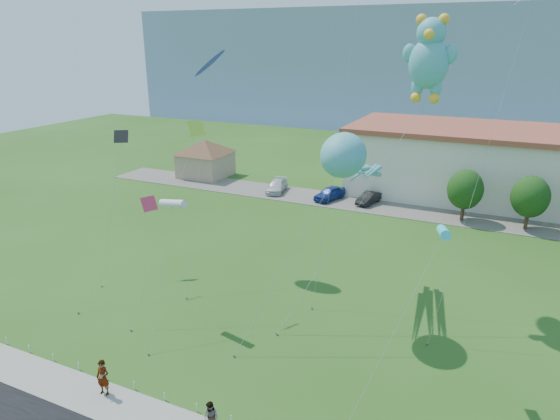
# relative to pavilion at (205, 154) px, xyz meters

# --- Properties ---
(ground) EXTENTS (160.00, 160.00, 0.00)m
(ground) POSITION_rel_pavilion_xyz_m (24.00, -38.00, -3.02)
(ground) COLOR #264B15
(ground) RESTS_ON ground
(parking_strip) EXTENTS (70.00, 6.00, 0.06)m
(parking_strip) POSITION_rel_pavilion_xyz_m (24.00, -3.00, -2.99)
(parking_strip) COLOR #59544C
(parking_strip) RESTS_ON ground
(hill_ridge) EXTENTS (160.00, 50.00, 25.00)m
(hill_ridge) POSITION_rel_pavilion_xyz_m (24.00, 82.00, 9.48)
(hill_ridge) COLOR #748FA0
(hill_ridge) RESTS_ON ground
(pavilion) EXTENTS (9.20, 9.20, 5.00)m
(pavilion) POSITION_rel_pavilion_xyz_m (0.00, 0.00, 0.00)
(pavilion) COLOR tan
(pavilion) RESTS_ON ground
(rope_fence) EXTENTS (26.05, 0.05, 0.50)m
(rope_fence) POSITION_rel_pavilion_xyz_m (24.00, -39.30, -2.77)
(rope_fence) COLOR white
(rope_fence) RESTS_ON ground
(tree_near) EXTENTS (3.60, 3.60, 5.47)m
(tree_near) POSITION_rel_pavilion_xyz_m (34.00, -4.00, 0.36)
(tree_near) COLOR #3F2B19
(tree_near) RESTS_ON ground
(tree_mid) EXTENTS (3.60, 3.60, 5.47)m
(tree_mid) POSITION_rel_pavilion_xyz_m (40.00, -4.00, 0.36)
(tree_mid) COLOR #3F2B19
(tree_mid) RESTS_ON ground
(pedestrian_left) EXTENTS (0.79, 0.57, 2.01)m
(pedestrian_left) POSITION_rel_pavilion_xyz_m (19.90, -40.31, -1.92)
(pedestrian_left) COLOR gray
(pedestrian_left) RESTS_ON sidewalk
(pedestrian_right) EXTENTS (0.81, 0.63, 1.65)m
(pedestrian_right) POSITION_rel_pavilion_xyz_m (26.47, -40.22, -2.10)
(pedestrian_right) COLOR gray
(pedestrian_right) RESTS_ON sidewalk
(parked_car_white) EXTENTS (2.86, 5.13, 1.40)m
(parked_car_white) POSITION_rel_pavilion_xyz_m (12.15, -2.80, -2.26)
(parked_car_white) COLOR silver
(parked_car_white) RESTS_ON parking_strip
(parked_car_blue) EXTENTS (3.05, 4.84, 1.53)m
(parked_car_blue) POSITION_rel_pavilion_xyz_m (19.16, -3.12, -2.20)
(parked_car_blue) COLOR navy
(parked_car_blue) RESTS_ON parking_strip
(parked_car_black) EXTENTS (2.21, 4.14, 1.30)m
(parked_car_black) POSITION_rel_pavilion_xyz_m (23.72, -2.69, -2.31)
(parked_car_black) COLOR black
(parked_car_black) RESTS_ON parking_strip
(octopus_kite) EXTENTS (5.38, 14.13, 12.52)m
(octopus_kite) POSITION_rel_pavilion_xyz_m (28.35, -26.06, 7.34)
(octopus_kite) COLOR teal
(octopus_kite) RESTS_ON ground
(teddy_bear_kite) EXTENTS (8.20, 9.76, 19.34)m
(teddy_bear_kite) POSITION_rel_pavilion_xyz_m (32.19, -22.72, 13.79)
(teddy_bear_kite) COLOR teal
(teddy_bear_kite) RESTS_ON ground
(small_kite_black) EXTENTS (1.99, 5.79, 11.02)m
(small_kite_black) POSITION_rel_pavilion_xyz_m (9.68, -26.55, 6.39)
(small_kite_black) COLOR black
(small_kite_black) RESTS_ON ground
(small_kite_cyan) EXTENTS (3.30, 7.09, 9.26)m
(small_kite_cyan) POSITION_rel_pavilion_xyz_m (35.10, -32.01, 5.72)
(small_kite_cyan) COLOR #31CDE0
(small_kite_cyan) RESTS_ON ground
(small_kite_yellow) EXTENTS (2.14, 7.13, 12.68)m
(small_kite_yellow) POSITION_rel_pavilion_xyz_m (18.26, -29.27, 7.75)
(small_kite_yellow) COLOR #A7D632
(small_kite_yellow) RESTS_ON ground
(small_kite_pink) EXTENTS (2.59, 6.67, 6.88)m
(small_kite_pink) POSITION_rel_pavilion_xyz_m (13.96, -29.37, 2.81)
(small_kite_pink) COLOR #DC3052
(small_kite_pink) RESTS_ON ground
(small_kite_blue) EXTENTS (3.15, 8.54, 16.80)m
(small_kite_blue) POSITION_rel_pavilion_xyz_m (15.62, -22.27, 12.71)
(small_kite_blue) COLOR #242ECC
(small_kite_blue) RESTS_ON ground
(small_kite_white) EXTENTS (1.33, 5.86, 8.45)m
(small_kite_white) POSITION_rel_pavilion_xyz_m (18.67, -31.89, 4.92)
(small_kite_white) COLOR silver
(small_kite_white) RESTS_ON ground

